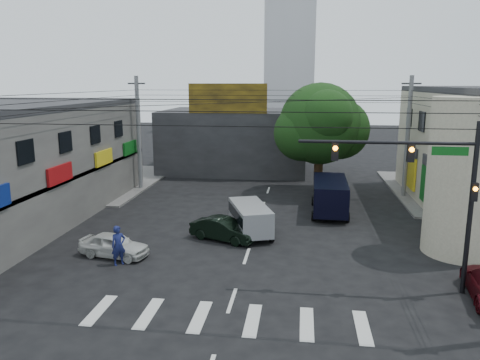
% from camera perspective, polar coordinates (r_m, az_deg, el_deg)
% --- Properties ---
extents(ground, '(160.00, 160.00, 0.00)m').
position_cam_1_polar(ground, '(22.30, 0.19, -11.09)').
color(ground, black).
rests_on(ground, ground).
extents(sidewalk_far_left, '(16.00, 16.00, 0.15)m').
position_cam_1_polar(sidewalk_far_left, '(44.41, -20.27, -0.11)').
color(sidewalk_far_left, '#514F4C').
rests_on(sidewalk_far_left, ground).
extents(corner_column, '(4.00, 4.00, 8.00)m').
position_cam_1_polar(corner_column, '(26.18, 26.07, 0.30)').
color(corner_column, gray).
rests_on(corner_column, ground).
extents(building_far, '(14.00, 10.00, 6.00)m').
position_cam_1_polar(building_far, '(47.19, -0.55, 4.89)').
color(building_far, '#232326').
rests_on(building_far, ground).
extents(billboard, '(7.00, 0.30, 2.60)m').
position_cam_1_polar(billboard, '(42.02, -1.52, 9.92)').
color(billboard, olive).
rests_on(billboard, building_far).
extents(tower_distant, '(9.00, 9.00, 44.00)m').
position_cam_1_polar(tower_distant, '(91.39, 6.25, 20.11)').
color(tower_distant, silver).
rests_on(tower_distant, ground).
extents(street_tree, '(6.40, 6.40, 8.70)m').
position_cam_1_polar(street_tree, '(37.53, 9.71, 6.74)').
color(street_tree, black).
rests_on(street_tree, ground).
extents(traffic_gantry, '(7.10, 0.35, 7.20)m').
position_cam_1_polar(traffic_gantry, '(20.41, 22.15, 0.07)').
color(traffic_gantry, black).
rests_on(traffic_gantry, ground).
extents(utility_pole_far_left, '(0.32, 0.32, 9.20)m').
position_cam_1_polar(utility_pole_far_left, '(38.89, -12.26, 5.52)').
color(utility_pole_far_left, '#59595B').
rests_on(utility_pole_far_left, ground).
extents(utility_pole_far_right, '(0.32, 0.32, 9.20)m').
position_cam_1_polar(utility_pole_far_right, '(37.43, 19.74, 4.86)').
color(utility_pole_far_right, '#59595B').
rests_on(utility_pole_far_right, ground).
extents(dark_sedan, '(4.00, 4.77, 1.27)m').
position_cam_1_polar(dark_sedan, '(26.27, -1.98, -6.03)').
color(dark_sedan, black).
rests_on(dark_sedan, ground).
extents(white_compact, '(2.74, 4.11, 1.22)m').
position_cam_1_polar(white_compact, '(24.72, -15.10, -7.66)').
color(white_compact, beige).
rests_on(white_compact, ground).
extents(silver_minivan, '(5.27, 4.37, 1.80)m').
position_cam_1_polar(silver_minivan, '(27.06, 1.25, -4.90)').
color(silver_minivan, '#989A9F').
rests_on(silver_minivan, ground).
extents(navy_van, '(5.77, 2.38, 2.27)m').
position_cam_1_polar(navy_van, '(32.03, 10.89, -2.03)').
color(navy_van, black).
rests_on(navy_van, ground).
extents(traffic_officer, '(1.18, 1.18, 1.95)m').
position_cam_1_polar(traffic_officer, '(23.49, -14.60, -7.73)').
color(traffic_officer, '#161D50').
rests_on(traffic_officer, ground).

